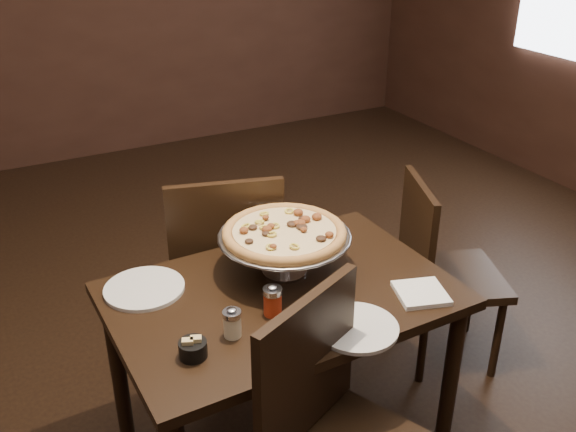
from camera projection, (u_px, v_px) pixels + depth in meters
name	position (u px, v px, depth m)	size (l,w,h in m)	color
room	(287.00, 90.00, 1.84)	(6.04, 7.04, 2.84)	black
dining_table	(282.00, 314.00, 2.20)	(1.15, 0.79, 0.71)	black
pizza_stand	(284.00, 233.00, 2.20)	(0.46, 0.46, 0.19)	#ACACB3
parmesan_shaker	(232.00, 323.00, 1.92)	(0.06, 0.06, 0.10)	beige
pepper_flake_shaker	(273.00, 301.00, 2.02)	(0.06, 0.06, 0.11)	maroon
packet_caddy	(193.00, 349.00, 1.84)	(0.08, 0.08, 0.06)	black
napkin_stack	(421.00, 293.00, 2.13)	(0.16, 0.16, 0.02)	white
plate_left	(144.00, 288.00, 2.16)	(0.27, 0.27, 0.01)	silver
plate_near	(357.00, 328.00, 1.97)	(0.26, 0.26, 0.01)	silver
serving_spatula	(310.00, 252.00, 2.09)	(0.14, 0.14, 0.02)	#ACACB3
chair_far	(225.00, 267.00, 2.66)	(0.55, 0.55, 0.96)	black
chair_side	(439.00, 267.00, 2.75)	(0.53, 0.53, 0.87)	black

